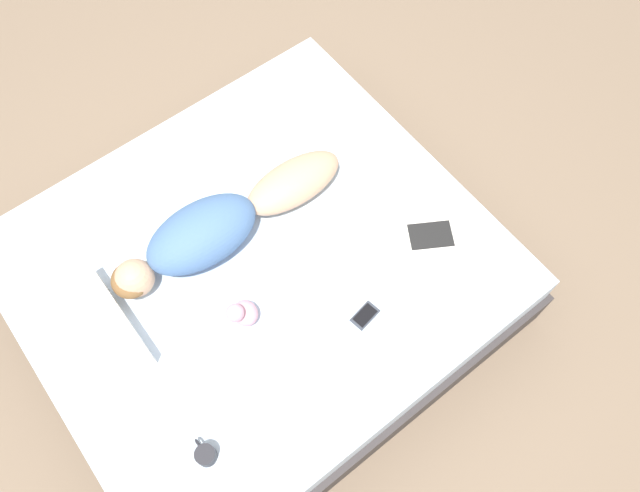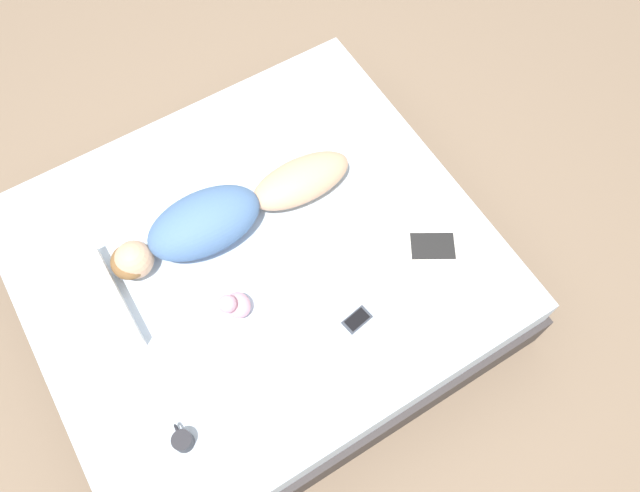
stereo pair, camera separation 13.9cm
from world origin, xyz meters
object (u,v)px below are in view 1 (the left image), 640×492
object	(u,v)px
coffee_mug	(205,455)
open_magazine	(435,255)
person	(221,224)
cell_phone	(365,315)

from	to	relation	value
coffee_mug	open_magazine	bearing A→B (deg)	-85.64
person	coffee_mug	size ratio (longest dim) A/B	10.21
person	open_magazine	xyz separation A→B (m)	(-0.71, -0.73, -0.10)
open_magazine	person	bearing A→B (deg)	77.00
person	cell_phone	world-z (taller)	person
open_magazine	cell_phone	bearing A→B (deg)	125.09
coffee_mug	cell_phone	distance (m)	0.91
person	coffee_mug	world-z (taller)	person
person	cell_phone	bearing A→B (deg)	-157.75
coffee_mug	cell_phone	world-z (taller)	coffee_mug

